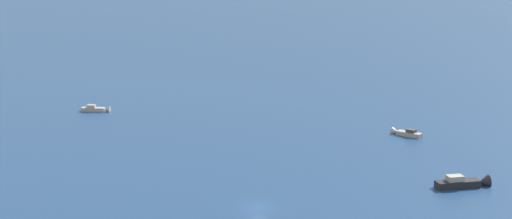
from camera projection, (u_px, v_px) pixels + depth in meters
The scene contains 4 objects.
ground_plane at pixel (258, 206), 151.12m from camera, with size 2000.00×2000.00×0.00m, color navy.
motorboat_near_centre at pixel (465, 183), 160.39m from camera, with size 5.88×8.91×2.55m.
motorboat_far_port at pixel (97, 109), 212.25m from camera, with size 5.32×5.36×1.74m.
motorboat_inshore at pixel (405, 133), 192.37m from camera, with size 6.35×2.84×1.79m.
Camera 1 is at (110.94, -91.99, 47.68)m, focal length 71.54 mm.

